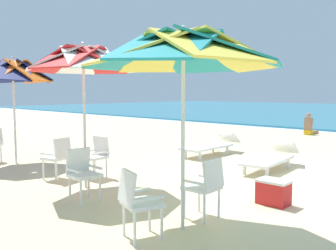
# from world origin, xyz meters

# --- Properties ---
(ground_plane) EXTENTS (80.00, 80.00, 0.00)m
(ground_plane) POSITION_xyz_m (0.00, 0.00, 0.00)
(ground_plane) COLOR beige
(beach_umbrella_0) EXTENTS (2.58, 2.58, 2.63)m
(beach_umbrella_0) POSITION_xyz_m (0.07, -2.94, 2.30)
(beach_umbrella_0) COLOR silver
(beach_umbrella_0) RESTS_ON ground
(plastic_chair_0) EXTENTS (0.56, 0.58, 0.87)m
(plastic_chair_0) POSITION_xyz_m (-0.11, -3.58, 0.50)
(plastic_chair_0) COLOR white
(plastic_chair_0) RESTS_ON ground
(plastic_chair_1) EXTENTS (0.48, 0.45, 0.87)m
(plastic_chair_1) POSITION_xyz_m (0.05, -2.42, 0.50)
(plastic_chair_1) COLOR white
(plastic_chair_1) RESTS_ON ground
(beach_umbrella_1) EXTENTS (2.14, 2.14, 2.70)m
(beach_umbrella_1) POSITION_xyz_m (-2.64, -2.61, 2.36)
(beach_umbrella_1) COLOR silver
(beach_umbrella_1) RESTS_ON ground
(plastic_chair_2) EXTENTS (0.56, 0.53, 0.87)m
(plastic_chair_2) POSITION_xyz_m (-3.58, -2.63, 0.50)
(plastic_chair_2) COLOR white
(plastic_chair_2) RESTS_ON ground
(plastic_chair_3) EXTENTS (0.49, 0.52, 0.87)m
(plastic_chair_3) POSITION_xyz_m (-3.15, -1.99, 0.50)
(plastic_chair_3) COLOR white
(plastic_chair_3) RESTS_ON ground
(plastic_chair_4) EXTENTS (0.49, 0.46, 0.87)m
(plastic_chair_4) POSITION_xyz_m (-1.95, -3.13, 0.50)
(plastic_chair_4) COLOR white
(plastic_chair_4) RESTS_ON ground
(beach_umbrella_2) EXTENTS (2.00, 2.00, 2.67)m
(beach_umbrella_2) POSITION_xyz_m (-5.90, -2.47, 2.27)
(beach_umbrella_2) COLOR silver
(beach_umbrella_2) RESTS_ON ground
(sun_lounger_1) EXTENTS (0.85, 2.20, 0.62)m
(sun_lounger_1) POSITION_xyz_m (-0.86, 1.23, 0.28)
(sun_lounger_1) COLOR white
(sun_lounger_1) RESTS_ON ground
(sun_lounger_2) EXTENTS (0.65, 2.15, 0.62)m
(sun_lounger_2) POSITION_xyz_m (-3.07, 1.90, 0.28)
(sun_lounger_2) COLOR white
(sun_lounger_2) RESTS_ON ground
(cooler_box) EXTENTS (0.50, 0.34, 0.40)m
(cooler_box) POSITION_xyz_m (0.43, -1.15, 0.20)
(cooler_box) COLOR red
(cooler_box) RESTS_ON ground
(beachgoer_seated) EXTENTS (0.30, 0.93, 0.92)m
(beachgoer_seated) POSITION_xyz_m (-3.03, 8.73, 0.29)
(beachgoer_seated) COLOR yellow
(beachgoer_seated) RESTS_ON ground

